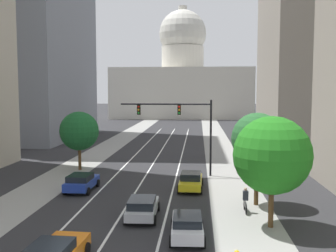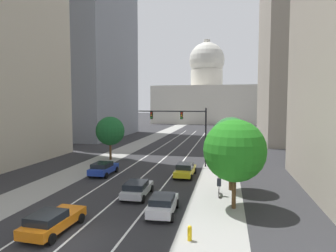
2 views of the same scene
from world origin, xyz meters
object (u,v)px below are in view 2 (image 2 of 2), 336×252
object	(u,v)px
car_yellow	(185,170)
street_tree_near_right	(235,151)
car_silver	(137,188)
car_white	(163,204)
traffic_signal_mast	(184,124)
cyclist	(219,186)
street_tree_mid_left	(110,131)
car_orange	(52,221)
capitol_building	(206,97)
car_blue	(103,168)
street_tree_far_right	(231,138)
fire_hydrant	(190,233)

from	to	relation	value
car_yellow	street_tree_near_right	bearing A→B (deg)	-148.68
car_silver	car_white	bearing A→B (deg)	-139.48
traffic_signal_mast	cyclist	xyz separation A→B (m)	(4.74, -11.55, -4.57)
street_tree_mid_left	car_yellow	bearing A→B (deg)	-32.20
car_silver	car_orange	world-z (taller)	car_orange
capitol_building	street_tree_near_right	bearing A→B (deg)	-84.72
capitol_building	car_orange	size ratio (longest dim) A/B	9.12
car_blue	car_orange	bearing A→B (deg)	-167.02
street_tree_mid_left	street_tree_far_right	bearing A→B (deg)	-34.93
capitol_building	street_tree_mid_left	bearing A→B (deg)	-94.79
car_white	street_tree_far_right	xyz separation A→B (m)	(4.83, 7.00, 4.12)
car_silver	car_blue	bearing A→B (deg)	41.12
car_blue	traffic_signal_mast	distance (m)	11.54
car_white	traffic_signal_mast	world-z (taller)	traffic_signal_mast
car_white	street_tree_near_right	xyz separation A→B (m)	(5.03, 2.25, 3.69)
car_white	traffic_signal_mast	distance (m)	17.35
capitol_building	street_tree_near_right	size ratio (longest dim) A/B	6.20
car_silver	car_blue	size ratio (longest dim) A/B	1.02
capitol_building	car_yellow	world-z (taller)	capitol_building
traffic_signal_mast	car_white	bearing A→B (deg)	-86.89
traffic_signal_mast	car_orange	bearing A→B (deg)	-103.77
fire_hydrant	street_tree_mid_left	distance (m)	26.72
car_silver	street_tree_near_right	xyz separation A→B (m)	(8.05, -1.12, 3.71)
cyclist	street_tree_far_right	distance (m)	4.54
cyclist	street_tree_far_right	size ratio (longest dim) A/B	0.25
car_silver	street_tree_far_right	size ratio (longest dim) A/B	0.64
car_silver	cyclist	size ratio (longest dim) A/B	2.53
car_blue	street_tree_mid_left	xyz separation A→B (m)	(-2.77, 8.65, 3.34)
capitol_building	fire_hydrant	size ratio (longest dim) A/B	46.42
car_silver	street_tree_far_right	xyz separation A→B (m)	(7.85, 3.63, 4.13)
car_silver	car_orange	distance (m)	8.24
car_silver	traffic_signal_mast	distance (m)	14.27
traffic_signal_mast	car_yellow	bearing A→B (deg)	-80.67
car_blue	cyclist	distance (m)	13.78
street_tree_far_right	street_tree_near_right	xyz separation A→B (m)	(0.20, -4.75, -0.43)
street_tree_far_right	cyclist	bearing A→B (deg)	-118.04
capitol_building	cyclist	size ratio (longest dim) A/B	24.56
car_yellow	car_blue	world-z (taller)	car_yellow
traffic_signal_mast	street_tree_mid_left	bearing A→B (deg)	169.91
traffic_signal_mast	fire_hydrant	size ratio (longest dim) A/B	9.79
car_orange	car_yellow	xyz separation A→B (m)	(6.05, 15.47, 0.02)
traffic_signal_mast	street_tree_far_right	xyz separation A→B (m)	(5.74, -9.69, -0.55)
car_white	fire_hydrant	distance (m)	4.41
fire_hydrant	traffic_signal_mast	bearing A→B (deg)	99.27
car_silver	street_tree_near_right	world-z (taller)	street_tree_near_right
car_orange	street_tree_far_right	bearing A→B (deg)	-41.08
cyclist	car_silver	bearing A→B (deg)	104.00
car_white	traffic_signal_mast	bearing A→B (deg)	0.94
fire_hydrant	car_blue	bearing A→B (deg)	130.06
fire_hydrant	car_white	bearing A→B (deg)	123.34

